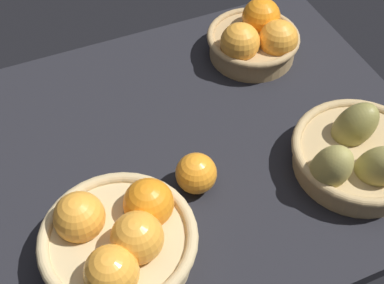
% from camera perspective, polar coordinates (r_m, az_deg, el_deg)
% --- Properties ---
extents(market_tray, '(0.84, 0.72, 0.03)m').
position_cam_1_polar(market_tray, '(1.05, 1.18, -0.40)').
color(market_tray, black).
rests_on(market_tray, ground).
extents(basket_near_right_pears, '(0.26, 0.25, 0.13)m').
position_cam_1_polar(basket_near_right_pears, '(1.00, 17.04, -1.31)').
color(basket_near_right_pears, tan).
rests_on(basket_near_right_pears, market_tray).
extents(basket_far_right, '(0.20, 0.20, 0.12)m').
position_cam_1_polar(basket_far_right, '(1.19, 6.73, 10.74)').
color(basket_far_right, tan).
rests_on(basket_far_right, market_tray).
extents(basket_near_left, '(0.25, 0.25, 0.12)m').
position_cam_1_polar(basket_near_left, '(0.86, -7.68, -10.21)').
color(basket_near_left, tan).
rests_on(basket_near_left, market_tray).
extents(loose_orange_front_gap, '(0.07, 0.07, 0.07)m').
position_cam_1_polar(loose_orange_front_gap, '(0.94, 0.44, -3.33)').
color(loose_orange_front_gap, orange).
rests_on(loose_orange_front_gap, market_tray).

